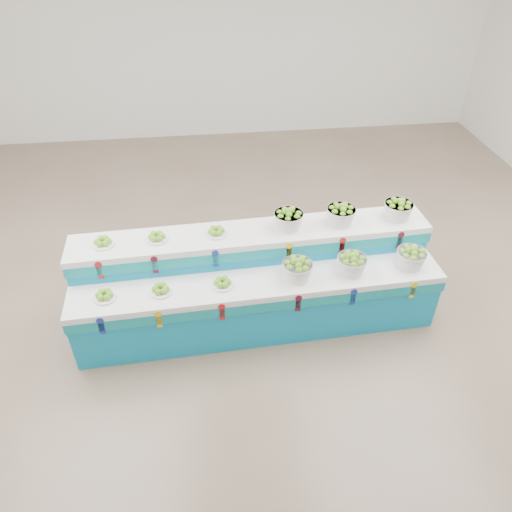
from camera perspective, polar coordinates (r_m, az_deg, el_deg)
name	(u,v)px	position (r m, az deg, el deg)	size (l,w,h in m)	color
ground	(249,303)	(5.73, -0.87, -5.64)	(10.00, 10.00, 0.00)	brown
back_wall	(216,26)	(9.37, -4.74, 25.57)	(10.00, 10.00, 0.00)	silver
display_stand	(256,282)	(5.23, 0.00, -3.13)	(3.87, 1.00, 1.02)	#0F8FC2
plate_lower_left	(104,295)	(4.92, -17.53, -4.42)	(0.22, 0.22, 0.09)	white
plate_lower_mid	(161,289)	(4.86, -11.24, -3.85)	(0.22, 0.22, 0.09)	white
plate_lower_right	(222,282)	(4.85, -4.00, -3.13)	(0.22, 0.22, 0.09)	white
basket_lower_left	(297,269)	(4.91, 4.94, -1.57)	(0.31, 0.31, 0.23)	silver
basket_lower_mid	(352,263)	(5.06, 11.28, -0.88)	(0.31, 0.31, 0.23)	silver
basket_lower_right	(411,257)	(5.31, 17.90, -0.14)	(0.31, 0.31, 0.23)	silver
plate_upper_left	(103,242)	(5.12, -17.72, 1.63)	(0.22, 0.22, 0.09)	white
plate_upper_mid	(157,237)	(5.05, -11.69, 2.27)	(0.22, 0.22, 0.09)	white
plate_upper_right	(216,231)	(5.05, -4.74, 2.96)	(0.22, 0.22, 0.09)	white
basket_upper_left	(289,219)	(5.11, 3.88, 4.39)	(0.31, 0.31, 0.23)	silver
basket_upper_mid	(341,214)	(5.26, 10.03, 4.89)	(0.31, 0.31, 0.23)	silver
basket_upper_right	(398,209)	(5.49, 16.50, 5.36)	(0.31, 0.31, 0.23)	silver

